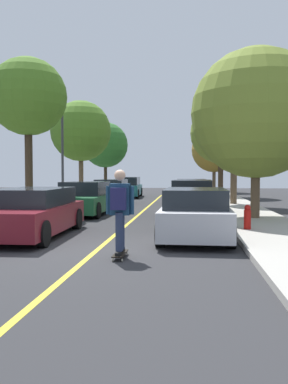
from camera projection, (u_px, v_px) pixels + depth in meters
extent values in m
plane|color=#2D2D30|center=(98.00, 250.00, 9.40)|extent=(80.00, 80.00, 0.00)
cube|color=gold|center=(124.00, 227.00, 13.37)|extent=(0.12, 39.20, 0.01)
cube|color=maroon|center=(31.00, 218.00, 11.33)|extent=(1.95, 4.64, 0.67)
cube|color=black|center=(34.00, 197.00, 11.55)|extent=(1.70, 2.91, 0.47)
cylinder|color=black|center=(43.00, 234.00, 9.67)|extent=(0.23, 0.64, 0.64)
cylinder|color=black|center=(77.00, 219.00, 12.86)|extent=(0.23, 0.64, 0.64)
cylinder|color=black|center=(22.00, 218.00, 13.01)|extent=(0.23, 0.64, 0.64)
cube|color=#1E5B33|center=(84.00, 203.00, 17.17)|extent=(1.96, 4.10, 0.65)
cube|color=black|center=(86.00, 188.00, 17.39)|extent=(1.69, 2.33, 0.56)
cylinder|color=black|center=(97.00, 210.00, 15.76)|extent=(0.24, 0.65, 0.64)
cylinder|color=black|center=(53.00, 210.00, 15.98)|extent=(0.24, 0.65, 0.64)
cylinder|color=black|center=(111.00, 205.00, 18.38)|extent=(0.24, 0.65, 0.64)
cylinder|color=black|center=(73.00, 205.00, 18.61)|extent=(0.24, 0.65, 0.64)
cube|color=white|center=(111.00, 194.00, 23.32)|extent=(1.79, 4.25, 0.74)
cube|color=black|center=(112.00, 184.00, 23.41)|extent=(1.55, 2.63, 0.47)
cylinder|color=black|center=(122.00, 200.00, 21.85)|extent=(0.23, 0.64, 0.64)
cylinder|color=black|center=(92.00, 200.00, 22.00)|extent=(0.23, 0.64, 0.64)
cylinder|color=black|center=(129.00, 197.00, 24.67)|extent=(0.23, 0.64, 0.64)
cylinder|color=black|center=(102.00, 197.00, 24.81)|extent=(0.23, 0.64, 0.64)
cube|color=#196066|center=(128.00, 190.00, 30.02)|extent=(1.88, 4.70, 0.71)
cube|color=black|center=(128.00, 181.00, 30.03)|extent=(1.62, 3.12, 0.58)
cylinder|color=black|center=(137.00, 194.00, 28.36)|extent=(0.24, 0.65, 0.64)
cylinder|color=black|center=(114.00, 194.00, 28.47)|extent=(0.24, 0.65, 0.64)
cylinder|color=black|center=(141.00, 192.00, 31.59)|extent=(0.24, 0.65, 0.64)
cylinder|color=black|center=(120.00, 192.00, 31.69)|extent=(0.24, 0.65, 0.64)
cube|color=#B7B7BC|center=(195.00, 219.00, 10.92)|extent=(1.83, 4.05, 0.68)
cube|color=black|center=(195.00, 198.00, 10.74)|extent=(1.59, 2.55, 0.48)
cylinder|color=black|center=(168.00, 221.00, 12.33)|extent=(0.23, 0.64, 0.64)
cylinder|color=black|center=(223.00, 222.00, 12.13)|extent=(0.23, 0.64, 0.64)
cylinder|color=black|center=(160.00, 233.00, 9.73)|extent=(0.23, 0.64, 0.64)
cylinder|color=black|center=(231.00, 235.00, 9.53)|extent=(0.23, 0.64, 0.64)
cube|color=black|center=(192.00, 202.00, 17.60)|extent=(1.92, 4.41, 0.70)
cube|color=black|center=(192.00, 187.00, 17.39)|extent=(1.66, 2.72, 0.57)
cylinder|color=black|center=(175.00, 204.00, 19.19)|extent=(0.24, 0.65, 0.64)
cylinder|color=black|center=(211.00, 204.00, 18.96)|extent=(0.24, 0.65, 0.64)
cylinder|color=black|center=(170.00, 209.00, 16.26)|extent=(0.24, 0.65, 0.64)
cylinder|color=black|center=(213.00, 210.00, 16.03)|extent=(0.24, 0.65, 0.64)
cube|color=black|center=(191.00, 195.00, 23.61)|extent=(1.90, 4.10, 0.66)
cube|color=black|center=(191.00, 184.00, 23.54)|extent=(1.64, 2.53, 0.57)
cylinder|color=black|center=(176.00, 197.00, 25.01)|extent=(0.23, 0.64, 0.64)
cylinder|color=black|center=(204.00, 197.00, 24.87)|extent=(0.23, 0.64, 0.64)
cylinder|color=black|center=(176.00, 200.00, 22.37)|extent=(0.23, 0.64, 0.64)
cylinder|color=black|center=(208.00, 200.00, 22.23)|extent=(0.23, 0.64, 0.64)
cylinder|color=#3D2D1E|center=(29.00, 165.00, 16.97)|extent=(0.31, 0.31, 3.91)
sphere|color=#4C7A23|center=(28.00, 96.00, 16.84)|extent=(3.16, 3.16, 3.16)
cylinder|color=brown|center=(81.00, 175.00, 25.33)|extent=(0.28, 0.28, 2.97)
sphere|color=#4C7A23|center=(81.00, 131.00, 25.21)|extent=(3.68, 3.68, 3.68)
cylinder|color=#3D2D1E|center=(106.00, 174.00, 32.90)|extent=(0.26, 0.26, 3.01)
sphere|color=#2D6B28|center=(105.00, 145.00, 32.79)|extent=(3.58, 3.58, 3.58)
cylinder|color=brown|center=(255.00, 181.00, 14.83)|extent=(0.32, 0.32, 2.63)
sphere|color=olive|center=(256.00, 113.00, 14.72)|extent=(4.62, 4.62, 4.62)
cylinder|color=brown|center=(234.00, 172.00, 21.75)|extent=(0.34, 0.34, 3.37)
sphere|color=olive|center=(234.00, 122.00, 21.64)|extent=(3.29, 3.29, 3.29)
cylinder|color=#3D2D1E|center=(221.00, 172.00, 30.32)|extent=(0.37, 0.37, 3.40)
sphere|color=olive|center=(221.00, 133.00, 30.19)|extent=(4.45, 4.45, 4.45)
cylinder|color=brown|center=(214.00, 176.00, 37.82)|extent=(0.30, 0.30, 2.62)
sphere|color=olive|center=(214.00, 150.00, 37.71)|extent=(4.11, 4.11, 4.11)
cylinder|color=#B2140F|center=(247.00, 220.00, 11.82)|extent=(0.20, 0.20, 0.55)
sphere|color=#B2140F|center=(248.00, 208.00, 11.81)|extent=(0.18, 0.18, 0.18)
cylinder|color=#38383D|center=(63.00, 157.00, 20.00)|extent=(0.12, 0.12, 4.80)
cube|color=#EAE5C6|center=(62.00, 104.00, 19.88)|extent=(0.36, 0.24, 0.20)
cube|color=black|center=(120.00, 253.00, 8.48)|extent=(0.22, 0.84, 0.02)
cylinder|color=beige|center=(118.00, 253.00, 8.83)|extent=(0.03, 0.06, 0.06)
cylinder|color=beige|center=(127.00, 253.00, 8.81)|extent=(0.03, 0.06, 0.06)
cylinder|color=beige|center=(113.00, 260.00, 8.16)|extent=(0.03, 0.06, 0.06)
cylinder|color=beige|center=(122.00, 260.00, 8.14)|extent=(0.03, 0.06, 0.06)
cube|color=#99999E|center=(123.00, 252.00, 8.82)|extent=(0.10, 0.04, 0.02)
cube|color=#99999E|center=(117.00, 258.00, 8.15)|extent=(0.10, 0.04, 0.02)
cube|color=black|center=(122.00, 249.00, 8.70)|extent=(0.10, 0.26, 0.06)
cube|color=black|center=(118.00, 254.00, 8.26)|extent=(0.10, 0.26, 0.06)
cylinder|color=#283351|center=(121.00, 230.00, 8.58)|extent=(0.15, 0.15, 0.78)
cylinder|color=#283351|center=(119.00, 232.00, 8.34)|extent=(0.15, 0.15, 0.78)
cube|color=navy|center=(120.00, 199.00, 8.43)|extent=(0.40, 0.22, 0.64)
sphere|color=tan|center=(120.00, 175.00, 8.41)|extent=(0.23, 0.23, 0.23)
cylinder|color=navy|center=(108.00, 200.00, 8.46)|extent=(0.09, 0.09, 0.58)
cylinder|color=navy|center=(132.00, 200.00, 8.41)|extent=(0.09, 0.09, 0.58)
cube|color=#1E1E4C|center=(118.00, 199.00, 8.23)|extent=(0.30, 0.18, 0.44)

